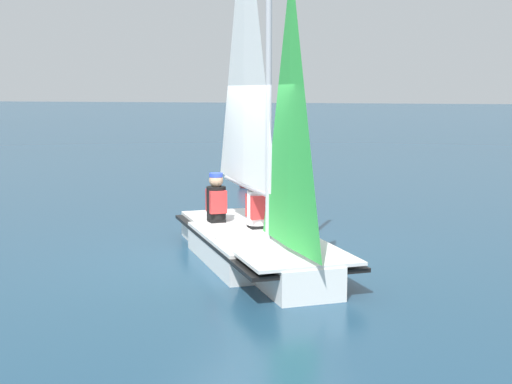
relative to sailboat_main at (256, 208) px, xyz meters
name	(u,v)px	position (x,y,z in m)	size (l,w,h in m)	color
ground_plane	(256,262)	(0.01, 0.01, -0.77)	(260.00, 260.00, 0.00)	navy
sailboat_main	(256,208)	(0.00, 0.00, 0.00)	(4.31, 3.70, 5.39)	white
sailor_helm	(257,213)	(-0.42, -0.12, -0.14)	(0.43, 0.42, 1.16)	black
sailor_crew	(216,207)	(-0.70, -0.88, -0.14)	(0.43, 0.42, 1.16)	black
buoy_marker	(248,180)	(-7.39, -2.67, -0.59)	(0.51, 0.51, 1.09)	red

